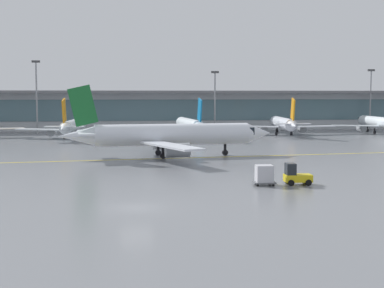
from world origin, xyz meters
TOP-DOWN VIEW (x-y plane):
  - ground_plane at (0.00, 0.00)m, footprint 400.00×400.00m
  - taxiway_centreline_stripe at (5.96, 32.31)m, footprint 109.45×11.73m
  - terminal_concourse at (0.00, 93.28)m, footprint 173.35×11.00m
  - gate_airplane_2 at (-10.80, 69.13)m, footprint 22.60×24.38m
  - gate_airplane_3 at (12.70, 70.36)m, footprint 22.60×24.39m
  - gate_airplane_4 at (33.46, 73.26)m, footprint 22.58×24.39m
  - gate_airplane_5 at (55.98, 74.02)m, footprint 22.67×24.33m
  - taxiing_regional_jet at (5.58, 34.27)m, footprint 30.32×28.04m
  - baggage_tug at (15.54, 8.93)m, footprint 2.66×1.73m
  - cargo_dolly_lead at (12.46, 9.08)m, footprint 2.17×1.70m
  - apron_light_mast_1 at (-20.09, 84.29)m, footprint 1.80×0.36m
  - apron_light_mast_2 at (20.30, 84.09)m, footprint 1.80×0.36m
  - apron_light_mast_3 at (59.57, 86.64)m, footprint 1.80×0.36m

SIDE VIEW (x-z plane):
  - ground_plane at x=0.00m, z-range 0.00..0.00m
  - taxiway_centreline_stripe at x=5.96m, z-range 0.00..0.01m
  - baggage_tug at x=15.54m, z-range -0.16..1.94m
  - cargo_dolly_lead at x=12.46m, z-range 0.08..2.02m
  - gate_airplane_2 at x=-10.80m, z-range -1.62..6.46m
  - gate_airplane_3 at x=12.70m, z-range -1.62..6.46m
  - gate_airplane_4 at x=33.46m, z-range -1.62..6.46m
  - gate_airplane_5 at x=55.98m, z-range -1.62..6.46m
  - taxiing_regional_jet at x=5.58m, z-range -2.01..8.03m
  - terminal_concourse at x=0.00m, z-range 0.12..9.72m
  - apron_light_mast_2 at x=20.30m, z-range 0.69..14.79m
  - apron_light_mast_3 at x=59.57m, z-range 0.69..15.56m
  - apron_light_mast_1 at x=-20.09m, z-range 0.70..16.95m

